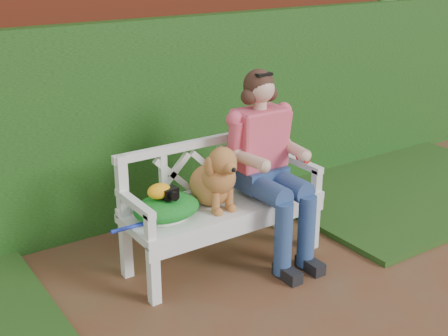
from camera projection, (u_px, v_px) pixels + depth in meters
ground at (258, 310)px, 3.93m from camera, size 60.00×60.00×0.00m
brick_wall at (124, 90)px, 5.01m from camera, size 10.00×0.30×2.20m
ivy_hedge at (137, 125)px, 4.93m from camera, size 10.00×0.18×1.70m
grass_right at (398, 186)px, 5.87m from camera, size 2.60×2.00×0.05m
garden_bench at (224, 232)px, 4.45m from camera, size 1.64×0.77×0.48m
seated_woman at (263, 166)px, 4.45m from camera, size 0.63×0.82×1.40m
dog at (213, 175)px, 4.23m from camera, size 0.46×0.52×0.48m
tennis_racket at (163, 218)px, 4.09m from camera, size 0.64×0.40×0.03m
green_bag at (167, 207)px, 4.10m from camera, size 0.58×0.52×0.16m
camera_item at (169, 193)px, 4.03m from camera, size 0.12×0.10×0.07m
baseball_glove at (159, 191)px, 4.02m from camera, size 0.20×0.17×0.11m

